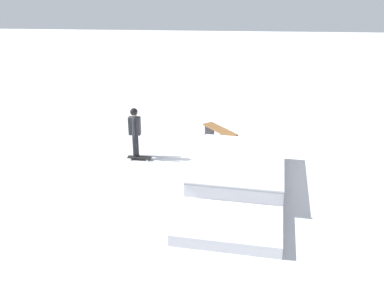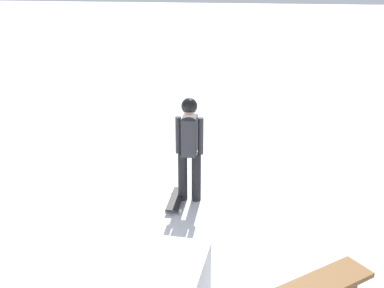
{
  "view_description": "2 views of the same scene",
  "coord_description": "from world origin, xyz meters",
  "px_view_note": "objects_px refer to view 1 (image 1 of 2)",
  "views": [
    {
      "loc": [
        12.09,
        -0.55,
        6.08
      ],
      "look_at": [
        -0.17,
        -1.39,
        0.9
      ],
      "focal_mm": 40.59,
      "sensor_mm": 36.0,
      "label": 1
    },
    {
      "loc": [
        -1.78,
        4.21,
        4.02
      ],
      "look_at": [
        -1.09,
        -3.29,
        1.0
      ],
      "focal_mm": 48.83,
      "sensor_mm": 36.0,
      "label": 2
    }
  ],
  "objects_px": {
    "park_bench": "(220,132)",
    "skateboard": "(140,157)",
    "skate_ramp": "(237,178)",
    "skater": "(135,129)"
  },
  "relations": [
    {
      "from": "skater",
      "to": "skateboard",
      "type": "xyz_separation_m",
      "value": [
        0.2,
        0.15,
        -0.93
      ]
    },
    {
      "from": "skater",
      "to": "park_bench",
      "type": "xyz_separation_m",
      "value": [
        -1.58,
        2.8,
        -0.65
      ]
    },
    {
      "from": "park_bench",
      "to": "skater",
      "type": "bearing_deg",
      "value": -60.53
    },
    {
      "from": "skate_ramp",
      "to": "skateboard",
      "type": "relative_size",
      "value": 7.01
    },
    {
      "from": "skate_ramp",
      "to": "park_bench",
      "type": "xyz_separation_m",
      "value": [
        -3.52,
        -0.53,
        0.04
      ]
    },
    {
      "from": "skater",
      "to": "skateboard",
      "type": "distance_m",
      "value": 0.96
    },
    {
      "from": "park_bench",
      "to": "skate_ramp",
      "type": "bearing_deg",
      "value": 8.6
    },
    {
      "from": "skater",
      "to": "park_bench",
      "type": "height_order",
      "value": "skater"
    },
    {
      "from": "skate_ramp",
      "to": "skater",
      "type": "relative_size",
      "value": 3.29
    },
    {
      "from": "park_bench",
      "to": "skateboard",
      "type": "bearing_deg",
      "value": -56.05
    }
  ]
}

